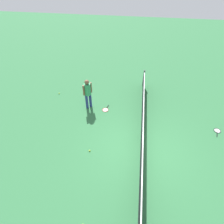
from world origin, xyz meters
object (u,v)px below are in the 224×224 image
at_px(player_near_side, 88,92).
at_px(tennis_racket_near_player, 106,110).
at_px(tennis_ball_midcourt, 90,151).
at_px(tennis_racket_far_player, 217,131).
at_px(tennis_ball_near_player, 59,93).

bearing_deg(player_near_side, tennis_racket_near_player, 83.25).
bearing_deg(tennis_ball_midcourt, tennis_racket_far_player, 108.93).
distance_m(tennis_racket_far_player, tennis_ball_near_player, 8.64).
bearing_deg(tennis_racket_far_player, tennis_ball_near_player, -102.36).
distance_m(player_near_side, tennis_ball_midcourt, 3.12).
relative_size(tennis_racket_near_player, tennis_ball_near_player, 9.20).
bearing_deg(tennis_ball_midcourt, tennis_racket_near_player, 175.23).
relative_size(tennis_ball_near_player, tennis_ball_midcourt, 1.00).
bearing_deg(tennis_ball_midcourt, player_near_side, -166.59).
bearing_deg(tennis_racket_near_player, tennis_ball_near_player, -109.48).
xyz_separation_m(tennis_racket_near_player, tennis_racket_far_player, (0.81, 5.50, 0.00)).
xyz_separation_m(tennis_racket_near_player, tennis_ball_midcourt, (2.77, -0.23, 0.02)).
bearing_deg(tennis_ball_near_player, tennis_racket_far_player, 77.64).
relative_size(tennis_racket_far_player, tennis_ball_midcourt, 9.20).
distance_m(tennis_ball_near_player, tennis_ball_midcourt, 4.68).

